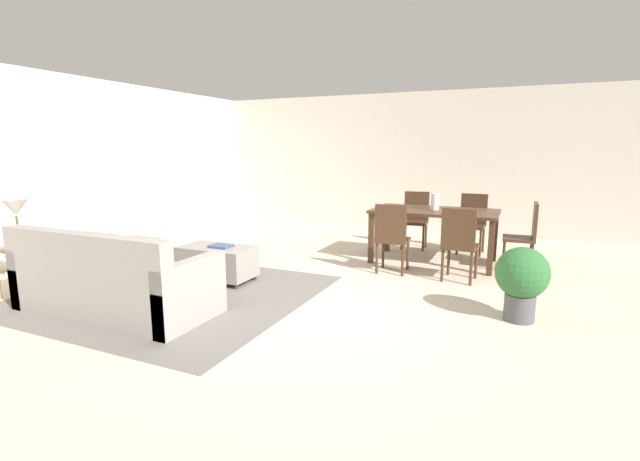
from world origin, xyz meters
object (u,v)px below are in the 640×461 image
dining_chair_near_right (459,240)px  dining_chair_far_right (472,220)px  dining_chair_far_left (415,216)px  dining_table (435,216)px  side_table (21,257)px  ottoman_table (217,261)px  couch (113,283)px  vase_centerpiece (435,202)px  potted_plant (522,278)px  table_lamp (16,210)px  dining_chair_near_left (392,234)px  book_on_ottoman (221,246)px  dining_chair_head_east (526,233)px

dining_chair_near_right → dining_chair_far_right: 1.76m
dining_chair_near_right → dining_chair_far_left: 1.98m
dining_table → dining_chair_far_right: (0.43, 0.87, -0.15)m
side_table → dining_chair_far_left: size_ratio=0.61×
ottoman_table → couch: bearing=-101.3°
dining_chair_near_right → vase_centerpiece: vase_centerpiece is taller
dining_table → potted_plant: (1.17, -1.96, -0.26)m
table_lamp → dining_chair_far_left: (3.39, 4.30, -0.45)m
dining_chair_near_left → potted_plant: 1.92m
ottoman_table → dining_chair_near_right: (2.73, 1.16, 0.28)m
dining_chair_near_left → book_on_ottoman: dining_chair_near_left is taller
dining_chair_near_right → dining_chair_head_east: size_ratio=1.00×
table_lamp → dining_chair_far_left: bearing=51.7°
table_lamp → vase_centerpiece: bearing=41.6°
ottoman_table → dining_chair_near_right: 2.98m
table_lamp → dining_chair_far_right: 6.08m
dining_chair_near_right → vase_centerpiece: size_ratio=3.95×
side_table → dining_chair_head_east: size_ratio=0.61×
dining_chair_near_left → dining_chair_far_left: (-0.07, 1.71, 0.00)m
dining_chair_head_east → vase_centerpiece: (-1.20, -0.02, 0.36)m
dining_chair_near_left → vase_centerpiece: bearing=65.1°
couch → dining_chair_head_east: dining_chair_head_east is taller
dining_table → vase_centerpiece: vase_centerpiece is taller
dining_chair_far_left → dining_chair_head_east: size_ratio=1.00×
ottoman_table → dining_chair_far_right: (2.70, 2.92, 0.28)m
dining_chair_far_right → dining_chair_head_east: (0.77, -0.85, 0.00)m
table_lamp → dining_table: table_lamp is taller
ottoman_table → side_table: side_table is taller
table_lamp → dining_chair_far_right: table_lamp is taller
couch → ottoman_table: size_ratio=2.22×
couch → vase_centerpiece: bearing=53.1°
ottoman_table → potted_plant: (3.44, 0.09, 0.17)m
ottoman_table → vase_centerpiece: (2.27, 2.04, 0.63)m
dining_table → dining_chair_near_right: dining_chair_near_right is taller
couch → vase_centerpiece: vase_centerpiece is taller
dining_chair_far_right → dining_chair_head_east: 1.15m
ottoman_table → dining_chair_far_left: bearing=58.2°
dining_chair_near_left → vase_centerpiece: (0.39, 0.84, 0.36)m
dining_chair_far_left → ottoman_table: bearing=-121.8°
dining_chair_far_right → side_table: bearing=-134.9°
book_on_ottoman → dining_chair_far_right: bearing=48.3°
dining_chair_near_right → dining_chair_head_east: bearing=50.7°
couch → dining_chair_head_east: (3.73, 3.40, 0.22)m
couch → ottoman_table: 1.36m
dining_chair_near_right → book_on_ottoman: size_ratio=3.54×
ottoman_table → dining_table: 3.08m
side_table → dining_chair_near_left: (3.46, 2.58, 0.08)m
vase_centerpiece → potted_plant: vase_centerpiece is taller
vase_centerpiece → book_on_ottoman: bearing=-136.7°
book_on_ottoman → dining_table: bearing=43.3°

